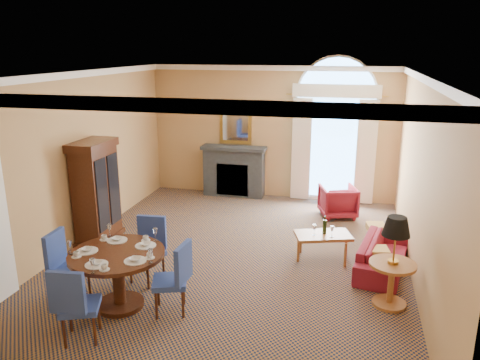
% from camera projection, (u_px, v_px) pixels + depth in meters
% --- Properties ---
extents(ground, '(7.50, 7.50, 0.00)m').
position_uv_depth(ground, '(233.00, 258.00, 8.32)').
color(ground, '#13203E').
rests_on(ground, ground).
extents(room_envelope, '(6.04, 7.52, 3.45)m').
position_uv_depth(room_envelope, '(241.00, 112.00, 8.27)').
color(room_envelope, tan).
rests_on(room_envelope, ground).
extents(armoire, '(0.56, 1.00, 1.96)m').
position_uv_depth(armoire, '(96.00, 194.00, 8.84)').
color(armoire, '#32170B').
rests_on(armoire, ground).
extents(dining_table, '(1.34, 1.34, 1.04)m').
position_uv_depth(dining_table, '(118.00, 267.00, 6.60)').
color(dining_table, '#32170B').
rests_on(dining_table, ground).
extents(dining_chair_north, '(0.58, 0.58, 1.04)m').
position_uv_depth(dining_chair_north, '(149.00, 245.00, 7.42)').
color(dining_chair_north, navy).
rests_on(dining_chair_north, ground).
extents(dining_chair_south, '(0.60, 0.60, 1.04)m').
position_uv_depth(dining_chair_south, '(74.00, 301.00, 5.77)').
color(dining_chair_south, navy).
rests_on(dining_chair_south, ground).
extents(dining_chair_east, '(0.59, 0.59, 1.04)m').
position_uv_depth(dining_chair_east, '(176.00, 274.00, 6.45)').
color(dining_chair_east, navy).
rests_on(dining_chair_east, ground).
extents(dining_chair_west, '(0.49, 0.48, 1.04)m').
position_uv_depth(dining_chair_west, '(63.00, 261.00, 6.83)').
color(dining_chair_west, navy).
rests_on(dining_chair_west, ground).
extents(sofa, '(1.00, 1.83, 0.51)m').
position_uv_depth(sofa, '(383.00, 255.00, 7.83)').
color(sofa, maroon).
rests_on(sofa, ground).
extents(armchair, '(0.93, 0.95, 0.69)m').
position_uv_depth(armchair, '(338.00, 201.00, 10.27)').
color(armchair, maroon).
rests_on(armchair, ground).
extents(coffee_table, '(1.07, 0.80, 0.80)m').
position_uv_depth(coffee_table, '(323.00, 236.00, 8.13)').
color(coffee_table, '#A96732').
rests_on(coffee_table, ground).
extents(side_table, '(0.66, 0.66, 1.33)m').
position_uv_depth(side_table, '(394.00, 251.00, 6.57)').
color(side_table, '#A96732').
rests_on(side_table, ground).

